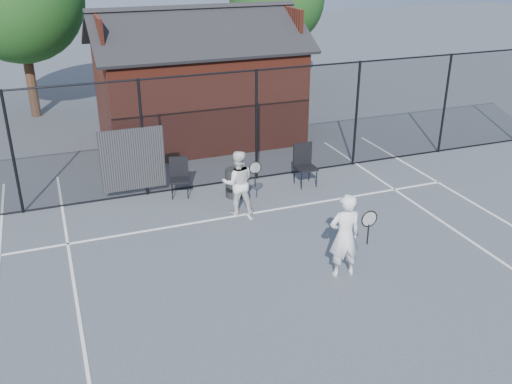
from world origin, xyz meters
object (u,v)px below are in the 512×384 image
object	(u,v)px
player_front	(345,236)
chair_right	(306,166)
clubhouse	(198,89)
player_back	(238,183)
chair_left	(179,178)
waste_bin	(235,183)

from	to	relation	value
player_front	chair_right	bearing A→B (deg)	74.21
clubhouse	player_front	xyz separation A→B (m)	(0.34, -9.16, -0.74)
player_back	chair_left	xyz separation A→B (m)	(-1.07, 1.45, -0.30)
player_front	chair_right	distance (m)	4.44
player_front	player_back	size ratio (longest dim) A/B	1.10
clubhouse	waste_bin	distance (m)	5.07
player_back	clubhouse	bearing A→B (deg)	83.51
chair_left	chair_right	world-z (taller)	chair_right
chair_left	chair_right	xyz separation A→B (m)	(3.28, -0.50, 0.06)
player_back	chair_right	distance (m)	2.42
player_front	waste_bin	distance (m)	4.36
player_back	chair_right	size ratio (longest dim) A/B	1.44
player_front	chair_right	xyz separation A→B (m)	(1.21, 4.26, -0.32)
clubhouse	waste_bin	bearing A→B (deg)	-94.86
player_front	chair_left	bearing A→B (deg)	113.58
player_front	waste_bin	xyz separation A→B (m)	(-0.76, 4.26, -0.50)
player_back	waste_bin	bearing A→B (deg)	75.27
player_front	player_back	xyz separation A→B (m)	(-1.01, 3.32, -0.08)
player_front	clubhouse	bearing A→B (deg)	92.14
clubhouse	chair_left	bearing A→B (deg)	-111.54
waste_bin	player_back	bearing A→B (deg)	-104.73
player_back	waste_bin	size ratio (longest dim) A/B	2.14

